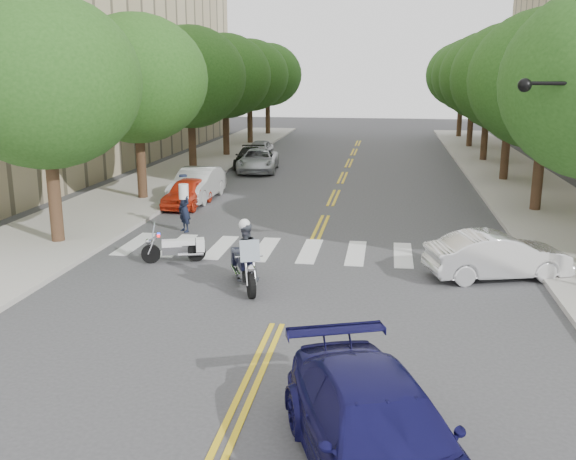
% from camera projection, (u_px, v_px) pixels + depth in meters
% --- Properties ---
extents(ground, '(140.00, 140.00, 0.00)m').
position_uv_depth(ground, '(277.00, 324.00, 15.38)').
color(ground, '#38383A').
rests_on(ground, ground).
extents(sidewalk_left, '(5.00, 60.00, 0.15)m').
position_uv_depth(sidewalk_left, '(182.00, 172.00, 37.87)').
color(sidewalk_left, '#9E9991').
rests_on(sidewalk_left, ground).
extents(sidewalk_right, '(5.00, 60.00, 0.15)m').
position_uv_depth(sidewalk_right, '(516.00, 181.00, 35.04)').
color(sidewalk_right, '#9E9991').
rests_on(sidewalk_right, ground).
extents(tree_l_0, '(6.40, 6.40, 8.45)m').
position_uv_depth(tree_l_0, '(44.00, 82.00, 21.10)').
color(tree_l_0, '#382316').
rests_on(tree_l_0, ground).
extents(tree_l_1, '(6.40, 6.40, 8.45)m').
position_uv_depth(tree_l_1, '(137.00, 79.00, 28.77)').
color(tree_l_1, '#382316').
rests_on(tree_l_1, ground).
extents(tree_l_2, '(6.40, 6.40, 8.45)m').
position_uv_depth(tree_l_2, '(190.00, 77.00, 36.44)').
color(tree_l_2, '#382316').
rests_on(tree_l_2, ground).
extents(tree_l_3, '(6.40, 6.40, 8.45)m').
position_uv_depth(tree_l_3, '(225.00, 76.00, 44.11)').
color(tree_l_3, '#382316').
rests_on(tree_l_3, ground).
extents(tree_l_4, '(6.40, 6.40, 8.45)m').
position_uv_depth(tree_l_4, '(249.00, 75.00, 51.79)').
color(tree_l_4, '#382316').
rests_on(tree_l_4, ground).
extents(tree_l_5, '(6.40, 6.40, 8.45)m').
position_uv_depth(tree_l_5, '(267.00, 75.00, 59.46)').
color(tree_l_5, '#382316').
rests_on(tree_l_5, ground).
extents(tree_r_1, '(6.40, 6.40, 8.45)m').
position_uv_depth(tree_r_1, '(547.00, 80.00, 26.15)').
color(tree_r_1, '#382316').
rests_on(tree_r_1, ground).
extents(tree_r_2, '(6.40, 6.40, 8.45)m').
position_uv_depth(tree_r_2, '(511.00, 78.00, 33.82)').
color(tree_r_2, '#382316').
rests_on(tree_r_2, ground).
extents(tree_r_3, '(6.40, 6.40, 8.45)m').
position_uv_depth(tree_r_3, '(489.00, 76.00, 41.50)').
color(tree_r_3, '#382316').
rests_on(tree_r_3, ground).
extents(tree_r_4, '(6.40, 6.40, 8.45)m').
position_uv_depth(tree_r_4, '(474.00, 76.00, 49.17)').
color(tree_r_4, '#382316').
rests_on(tree_r_4, ground).
extents(tree_r_5, '(6.40, 6.40, 8.45)m').
position_uv_depth(tree_r_5, '(462.00, 75.00, 56.84)').
color(tree_r_5, '#382316').
rests_on(tree_r_5, ground).
extents(motorcycle_police, '(1.21, 2.32, 1.97)m').
position_uv_depth(motorcycle_police, '(245.00, 257.00, 17.86)').
color(motorcycle_police, black).
rests_on(motorcycle_police, ground).
extents(motorcycle_parked, '(1.97, 0.91, 1.31)m').
position_uv_depth(motorcycle_parked, '(179.00, 248.00, 20.32)').
color(motorcycle_parked, black).
rests_on(motorcycle_parked, ground).
extents(officer_standing, '(0.75, 0.74, 1.75)m').
position_uv_depth(officer_standing, '(184.00, 209.00, 24.06)').
color(officer_standing, black).
rests_on(officer_standing, ground).
extents(convertible, '(4.37, 2.55, 1.36)m').
position_uv_depth(convertible, '(498.00, 256.00, 18.67)').
color(convertible, silver).
rests_on(convertible, ground).
extents(sedan_blue, '(3.78, 5.63, 1.51)m').
position_uv_depth(sedan_blue, '(380.00, 436.00, 9.32)').
color(sedan_blue, '#131149').
rests_on(sedan_blue, ground).
extents(parked_car_a, '(1.64, 3.79, 1.27)m').
position_uv_depth(parked_car_a, '(188.00, 192.00, 28.63)').
color(parked_car_a, red).
rests_on(parked_car_a, ground).
extents(parked_car_b, '(1.71, 4.58, 1.50)m').
position_uv_depth(parked_car_b, '(197.00, 184.00, 30.04)').
color(parked_car_b, silver).
rests_on(parked_car_b, ground).
extents(parked_car_c, '(2.67, 5.02, 1.34)m').
position_uv_depth(parked_car_c, '(258.00, 161.00, 38.52)').
color(parked_car_c, '#B8BBC0').
rests_on(parked_car_c, ground).
extents(parked_car_d, '(2.16, 4.43, 1.24)m').
position_uv_depth(parked_car_d, '(250.00, 158.00, 40.20)').
color(parked_car_d, black).
rests_on(parked_car_d, ground).
extents(parked_car_e, '(1.53, 3.70, 1.26)m').
position_uv_depth(parked_car_e, '(260.00, 149.00, 44.45)').
color(parked_car_e, '#A9A9AF').
rests_on(parked_car_e, ground).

